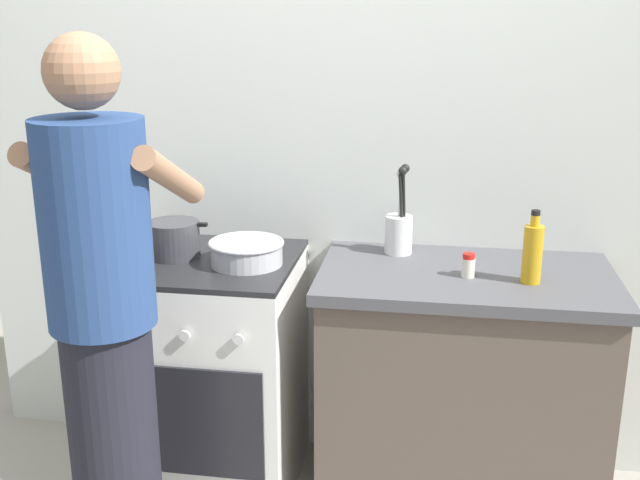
{
  "coord_description": "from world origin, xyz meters",
  "views": [
    {
      "loc": [
        0.44,
        -2.32,
        1.74
      ],
      "look_at": [
        0.05,
        0.12,
        1.0
      ],
      "focal_mm": 42.48,
      "sensor_mm": 36.0,
      "label": 1
    }
  ],
  "objects_px": {
    "oil_bottle": "(532,253)",
    "person": "(106,336)",
    "pot": "(174,239)",
    "utensil_crock": "(399,229)",
    "stove_range": "(216,374)",
    "spice_bottle": "(468,266)",
    "mixing_bowl": "(246,251)"
  },
  "relations": [
    {
      "from": "spice_bottle",
      "to": "person",
      "type": "bearing_deg",
      "value": -151.31
    },
    {
      "from": "stove_range",
      "to": "spice_bottle",
      "type": "relative_size",
      "value": 11.03
    },
    {
      "from": "pot",
      "to": "utensil_crock",
      "type": "distance_m",
      "value": 0.82
    },
    {
      "from": "stove_range",
      "to": "pot",
      "type": "relative_size",
      "value": 3.53
    },
    {
      "from": "stove_range",
      "to": "oil_bottle",
      "type": "height_order",
      "value": "oil_bottle"
    },
    {
      "from": "stove_range",
      "to": "mixing_bowl",
      "type": "bearing_deg",
      "value": -12.08
    },
    {
      "from": "mixing_bowl",
      "to": "spice_bottle",
      "type": "distance_m",
      "value": 0.76
    },
    {
      "from": "stove_range",
      "to": "spice_bottle",
      "type": "height_order",
      "value": "spice_bottle"
    },
    {
      "from": "utensil_crock",
      "to": "spice_bottle",
      "type": "distance_m",
      "value": 0.34
    },
    {
      "from": "mixing_bowl",
      "to": "person",
      "type": "xyz_separation_m",
      "value": [
        -0.27,
        -0.57,
        -0.09
      ]
    },
    {
      "from": "person",
      "to": "utensil_crock",
      "type": "bearing_deg",
      "value": 45.21
    },
    {
      "from": "oil_bottle",
      "to": "person",
      "type": "bearing_deg",
      "value": -156.27
    },
    {
      "from": "pot",
      "to": "utensil_crock",
      "type": "bearing_deg",
      "value": 12.0
    },
    {
      "from": "pot",
      "to": "utensil_crock",
      "type": "xyz_separation_m",
      "value": [
        0.8,
        0.17,
        0.03
      ]
    },
    {
      "from": "stove_range",
      "to": "utensil_crock",
      "type": "bearing_deg",
      "value": 15.67
    },
    {
      "from": "oil_bottle",
      "to": "person",
      "type": "distance_m",
      "value": 1.35
    },
    {
      "from": "utensil_crock",
      "to": "person",
      "type": "relative_size",
      "value": 0.2
    },
    {
      "from": "spice_bottle",
      "to": "oil_bottle",
      "type": "relative_size",
      "value": 0.34
    },
    {
      "from": "stove_range",
      "to": "spice_bottle",
      "type": "distance_m",
      "value": 1.03
    },
    {
      "from": "mixing_bowl",
      "to": "utensil_crock",
      "type": "xyz_separation_m",
      "value": [
        0.52,
        0.21,
        0.04
      ]
    },
    {
      "from": "pot",
      "to": "person",
      "type": "height_order",
      "value": "person"
    },
    {
      "from": "utensil_crock",
      "to": "stove_range",
      "type": "bearing_deg",
      "value": -164.33
    },
    {
      "from": "spice_bottle",
      "to": "mixing_bowl",
      "type": "bearing_deg",
      "value": 179.07
    },
    {
      "from": "pot",
      "to": "oil_bottle",
      "type": "relative_size",
      "value": 1.05
    },
    {
      "from": "utensil_crock",
      "to": "spice_bottle",
      "type": "height_order",
      "value": "utensil_crock"
    },
    {
      "from": "mixing_bowl",
      "to": "oil_bottle",
      "type": "xyz_separation_m",
      "value": [
        0.96,
        -0.04,
        0.06
      ]
    },
    {
      "from": "oil_bottle",
      "to": "spice_bottle",
      "type": "bearing_deg",
      "value": 173.49
    },
    {
      "from": "utensil_crock",
      "to": "oil_bottle",
      "type": "bearing_deg",
      "value": -29.29
    },
    {
      "from": "stove_range",
      "to": "pot",
      "type": "height_order",
      "value": "pot"
    },
    {
      "from": "oil_bottle",
      "to": "person",
      "type": "xyz_separation_m",
      "value": [
        -1.23,
        -0.54,
        -0.14
      ]
    },
    {
      "from": "oil_bottle",
      "to": "pot",
      "type": "bearing_deg",
      "value": 176.31
    },
    {
      "from": "pot",
      "to": "spice_bottle",
      "type": "distance_m",
      "value": 1.04
    }
  ]
}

